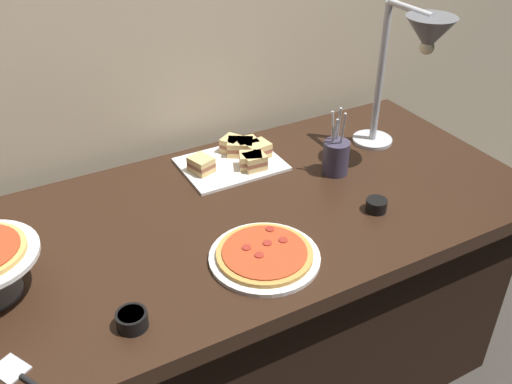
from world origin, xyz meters
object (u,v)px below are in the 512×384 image
at_px(sauce_cup_near, 376,205).
at_px(serving_spatula, 23,378).
at_px(utensil_holder, 336,156).
at_px(sauce_cup_far, 132,319).
at_px(pizza_plate_front, 265,255).
at_px(heat_lamp, 418,48).
at_px(sandwich_platter, 238,157).

distance_m(sauce_cup_near, serving_spatula, 1.02).
bearing_deg(utensil_holder, sauce_cup_far, -157.13).
xyz_separation_m(utensil_holder, serving_spatula, (-1.03, -0.36, -0.06)).
relative_size(pizza_plate_front, serving_spatula, 1.76).
bearing_deg(serving_spatula, sauce_cup_far, 7.23).
relative_size(heat_lamp, sauce_cup_far, 6.93).
bearing_deg(pizza_plate_front, utensil_holder, 33.28).
relative_size(pizza_plate_front, sandwich_platter, 0.90).
xyz_separation_m(pizza_plate_front, sandwich_platter, (0.16, 0.47, 0.01)).
height_order(pizza_plate_front, utensil_holder, utensil_holder).
relative_size(heat_lamp, sandwich_platter, 1.54).
relative_size(sauce_cup_far, utensil_holder, 0.32).
relative_size(heat_lamp, sauce_cup_near, 8.08).
relative_size(sauce_cup_near, sauce_cup_far, 0.86).
distance_m(pizza_plate_front, sandwich_platter, 0.50).
distance_m(sandwich_platter, sauce_cup_far, 0.76).
height_order(pizza_plate_front, sauce_cup_far, sauce_cup_far).
height_order(heat_lamp, utensil_holder, heat_lamp).
distance_m(sauce_cup_far, serving_spatula, 0.25).
bearing_deg(heat_lamp, pizza_plate_front, -160.49).
distance_m(heat_lamp, sauce_cup_far, 1.13).
height_order(sandwich_platter, sauce_cup_far, sandwich_platter).
xyz_separation_m(pizza_plate_front, serving_spatula, (-0.62, -0.09, -0.01)).
relative_size(sandwich_platter, sauce_cup_near, 5.23).
xyz_separation_m(sandwich_platter, utensil_holder, (0.25, -0.20, 0.03)).
relative_size(sauce_cup_near, utensil_holder, 0.28).
distance_m(sauce_cup_far, utensil_holder, 0.86).
bearing_deg(heat_lamp, serving_spatula, -165.72).
height_order(utensil_holder, serving_spatula, utensil_holder).
xyz_separation_m(sauce_cup_far, serving_spatula, (-0.24, -0.03, -0.02)).
xyz_separation_m(sandwich_platter, sauce_cup_far, (-0.54, -0.53, -0.00)).
xyz_separation_m(sauce_cup_near, utensil_holder, (0.02, 0.24, 0.04)).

